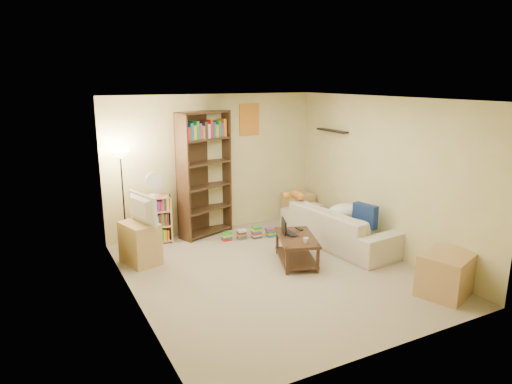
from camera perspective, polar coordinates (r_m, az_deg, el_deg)
room at (r=6.32m, az=2.44°, el=3.60°), size 4.50×4.54×2.52m
sofa at (r=7.89m, az=10.32°, el=-4.26°), size 2.38×1.32×0.64m
navy_pillow at (r=7.56m, az=13.48°, el=-2.90°), size 0.21×0.44×0.38m
cream_blanket at (r=7.96m, az=10.96°, el=-2.38°), size 0.59×0.42×0.25m
tabby_cat at (r=8.21m, az=4.93°, el=-0.39°), size 0.51×0.22×0.17m
coffee_table at (r=7.05m, az=5.09°, el=-6.72°), size 0.83×1.09×0.43m
laptop at (r=7.11m, az=4.60°, el=-5.13°), size 0.34×0.24×0.03m
laptop_screen at (r=7.04m, az=3.51°, el=-4.30°), size 0.12×0.30×0.21m
mug at (r=6.73m, az=6.23°, el=-6.04°), size 0.12×0.12×0.08m
tv_remote at (r=7.31m, az=5.42°, el=-4.61°), size 0.06×0.17×0.02m
tv_stand at (r=7.22m, az=-14.28°, el=-6.20°), size 0.58×0.69×0.64m
television at (r=7.06m, az=-14.55°, el=-2.06°), size 0.82×0.50×0.44m
tall_bookshelf at (r=8.11m, az=-6.45°, el=2.60°), size 1.05×0.64×2.22m
short_bookshelf at (r=8.02m, az=-12.79°, el=-3.42°), size 0.68×0.37×0.82m
desk_fan at (r=7.82m, az=-12.64°, el=1.05°), size 0.29×0.16×0.43m
floor_lamp at (r=7.52m, az=-16.47°, el=2.38°), size 0.28×0.28×1.66m
side_table at (r=9.10m, az=5.27°, el=-1.89°), size 0.50×0.50×0.56m
end_cabinet at (r=6.54m, az=22.65°, el=-9.46°), size 0.82×0.75×0.56m
book_stacks at (r=8.12m, az=-0.78°, el=-5.23°), size 0.94×0.31×0.21m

